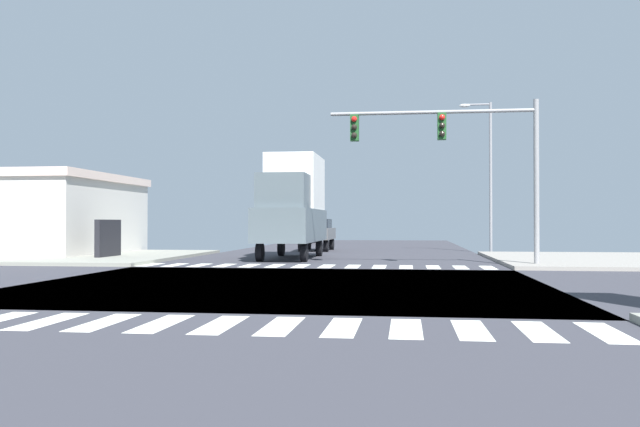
# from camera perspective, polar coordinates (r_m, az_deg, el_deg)

# --- Properties ---
(ground) EXTENTS (90.00, 90.00, 0.05)m
(ground) POSITION_cam_1_polar(r_m,az_deg,el_deg) (18.22, -2.95, -6.11)
(ground) COLOR #35363D
(sidewalk_corner_ne) EXTENTS (12.00, 12.00, 0.14)m
(sidewalk_corner_ne) POSITION_cam_1_polar(r_m,az_deg,el_deg) (31.44, 25.49, -3.62)
(sidewalk_corner_ne) COLOR gray
(sidewalk_corner_ne) RESTS_ON ground
(sidewalk_corner_nw) EXTENTS (12.00, 12.00, 0.14)m
(sidewalk_corner_nw) POSITION_cam_1_polar(r_m,az_deg,el_deg) (34.02, -21.20, -3.42)
(sidewalk_corner_nw) COLOR gray
(sidewalk_corner_nw) RESTS_ON ground
(crosswalk_near) EXTENTS (13.50, 2.00, 0.01)m
(crosswalk_near) POSITION_cam_1_polar(r_m,az_deg,el_deg) (11.24, -11.02, -9.27)
(crosswalk_near) COLOR white
(crosswalk_near) RESTS_ON ground
(crosswalk_far) EXTENTS (13.50, 2.00, 0.01)m
(crosswalk_far) POSITION_cam_1_polar(r_m,az_deg,el_deg) (25.44, -0.54, -4.53)
(crosswalk_far) COLOR white
(crosswalk_far) RESTS_ON ground
(traffic_signal_mast) EXTENTS (7.80, 0.55, 6.26)m
(traffic_signal_mast) POSITION_cam_1_polar(r_m,az_deg,el_deg) (25.74, 11.27, 5.94)
(traffic_signal_mast) COLOR gray
(traffic_signal_mast) RESTS_ON ground
(street_lamp) EXTENTS (1.78, 0.32, 8.31)m
(street_lamp) POSITION_cam_1_polar(r_m,az_deg,el_deg) (37.90, 14.06, 4.21)
(street_lamp) COLOR gray
(street_lamp) RESTS_ON ground
(pickup_nearside_1) EXTENTS (2.00, 5.10, 2.35)m
(pickup_nearside_1) POSITION_cam_1_polar(r_m,az_deg,el_deg) (53.68, -1.45, -1.18)
(pickup_nearside_1) COLOR black
(pickup_nearside_1) RESTS_ON ground
(sedan_crossing_2) EXTENTS (1.80, 4.30, 1.88)m
(sedan_crossing_2) POSITION_cam_1_polar(r_m,az_deg,el_deg) (39.40, -0.27, -1.58)
(sedan_crossing_2) COLOR black
(sedan_crossing_2) RESTS_ON ground
(box_truck_trailing_1) EXTENTS (2.40, 7.20, 4.85)m
(box_truck_trailing_1) POSITION_cam_1_polar(r_m,az_deg,el_deg) (31.01, -2.37, 0.88)
(box_truck_trailing_1) COLOR black
(box_truck_trailing_1) RESTS_ON ground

